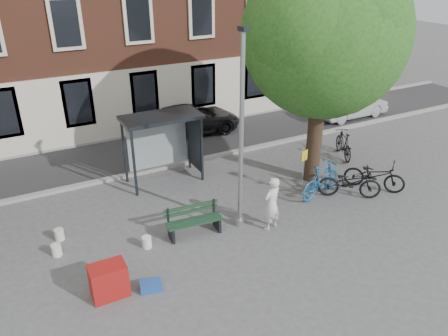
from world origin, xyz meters
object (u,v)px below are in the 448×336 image
(bus_shelter, at_px, (171,131))
(bench, at_px, (194,222))
(car_silver, at_px, (351,105))
(red_stand, at_px, (109,281))
(lamppost, at_px, (241,145))
(bike_c, at_px, (374,175))
(bike_a, at_px, (350,183))
(bike_d, at_px, (344,144))
(painter, at_px, (272,204))
(bike_b, at_px, (321,180))
(notice_sign, at_px, (304,164))
(car_dark, at_px, (191,119))

(bus_shelter, bearing_deg, bench, -102.70)
(car_silver, relative_size, red_stand, 4.51)
(car_silver, bearing_deg, bench, 115.55)
(lamppost, height_order, bike_c, lamppost)
(bike_a, height_order, bike_d, bike_d)
(painter, bearing_deg, bus_shelter, -90.04)
(red_stand, bearing_deg, bike_a, 6.49)
(bike_b, relative_size, bike_c, 0.97)
(car_silver, bearing_deg, painter, 124.35)
(bike_b, bearing_deg, red_stand, 84.89)
(red_stand, height_order, notice_sign, notice_sign)
(lamppost, bearing_deg, red_stand, -164.71)
(bike_a, relative_size, red_stand, 2.42)
(bike_a, height_order, bike_c, bike_a)
(car_dark, bearing_deg, bike_a, -158.68)
(notice_sign, bearing_deg, car_dark, 83.35)
(bike_c, xyz_separation_m, car_dark, (-3.56, 8.39, 0.10))
(bike_c, height_order, notice_sign, notice_sign)
(painter, relative_size, notice_sign, 1.05)
(bike_b, xyz_separation_m, red_stand, (-7.98, -1.57, -0.18))
(bike_d, xyz_separation_m, red_stand, (-10.98, -3.76, -0.13))
(painter, distance_m, red_stand, 5.31)
(painter, relative_size, red_stand, 1.98)
(bus_shelter, xyz_separation_m, red_stand, (-3.87, -5.33, -1.47))
(bus_shelter, xyz_separation_m, car_silver, (10.93, 2.12, -1.25))
(bus_shelter, height_order, car_silver, bus_shelter)
(bike_b, xyz_separation_m, car_silver, (6.82, 5.89, 0.04))
(bus_shelter, height_order, painter, bus_shelter)
(car_dark, bearing_deg, car_silver, -97.49)
(lamppost, relative_size, bike_c, 2.83)
(car_dark, bearing_deg, lamppost, 172.23)
(notice_sign, bearing_deg, bench, 171.53)
(painter, distance_m, bike_a, 3.57)
(lamppost, xyz_separation_m, notice_sign, (3.00, 0.75, -1.60))
(bus_shelter, xyz_separation_m, notice_sign, (3.61, -3.35, -0.73))
(bench, bearing_deg, red_stand, -148.39)
(red_stand, bearing_deg, notice_sign, 14.82)
(bike_d, height_order, car_dark, car_dark)
(lamppost, xyz_separation_m, painter, (0.78, -0.60, -1.89))
(lamppost, bearing_deg, bike_c, -2.02)
(lamppost, distance_m, painter, 2.13)
(painter, bearing_deg, notice_sign, -165.19)
(bus_shelter, distance_m, red_stand, 6.75)
(bike_a, height_order, notice_sign, notice_sign)
(bench, bearing_deg, bike_a, 0.06)
(bike_c, distance_m, car_silver, 8.02)
(car_dark, height_order, red_stand, car_dark)
(bike_a, distance_m, bike_b, 0.99)
(lamppost, xyz_separation_m, bike_d, (6.50, 2.53, -2.21))
(bike_b, bearing_deg, car_silver, -65.39)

